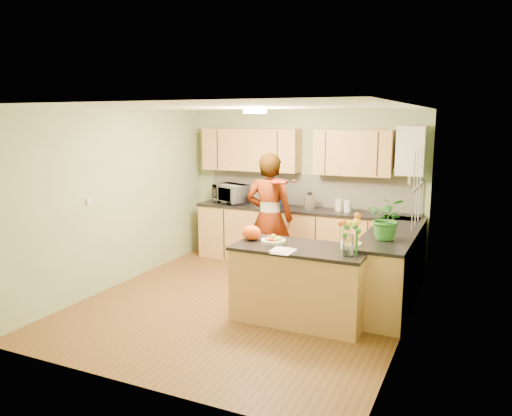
% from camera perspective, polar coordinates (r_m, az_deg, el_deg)
% --- Properties ---
extents(floor, '(4.50, 4.50, 0.00)m').
position_cam_1_polar(floor, '(6.60, -1.22, -10.80)').
color(floor, brown).
rests_on(floor, ground).
extents(ceiling, '(4.00, 4.50, 0.02)m').
position_cam_1_polar(ceiling, '(6.17, -1.31, 11.44)').
color(ceiling, white).
rests_on(ceiling, wall_back).
extents(wall_back, '(4.00, 0.02, 2.50)m').
position_cam_1_polar(wall_back, '(8.32, 5.54, 2.42)').
color(wall_back, gray).
rests_on(wall_back, floor).
extents(wall_front, '(4.00, 0.02, 2.50)m').
position_cam_1_polar(wall_front, '(4.40, -14.23, -4.75)').
color(wall_front, gray).
rests_on(wall_front, floor).
extents(wall_left, '(0.02, 4.50, 2.50)m').
position_cam_1_polar(wall_left, '(7.36, -15.42, 1.09)').
color(wall_left, gray).
rests_on(wall_left, floor).
extents(wall_right, '(0.02, 4.50, 2.50)m').
position_cam_1_polar(wall_right, '(5.70, 17.14, -1.54)').
color(wall_right, gray).
rests_on(wall_right, floor).
extents(back_counter, '(3.64, 0.62, 0.94)m').
position_cam_1_polar(back_counter, '(8.16, 5.41, -3.31)').
color(back_counter, '#B18446').
rests_on(back_counter, floor).
extents(right_counter, '(0.62, 2.24, 0.94)m').
position_cam_1_polar(right_counter, '(6.74, 15.24, -6.49)').
color(right_counter, '#B18446').
rests_on(right_counter, floor).
extents(splashback, '(3.60, 0.02, 0.52)m').
position_cam_1_polar(splashback, '(8.29, 6.15, 2.03)').
color(splashback, silver).
rests_on(splashback, back_counter).
extents(upper_cabinets, '(3.20, 0.34, 0.70)m').
position_cam_1_polar(upper_cabinets, '(8.17, 4.04, 6.53)').
color(upper_cabinets, '#B18446').
rests_on(upper_cabinets, wall_back).
extents(boiler, '(0.40, 0.30, 0.86)m').
position_cam_1_polar(boiler, '(7.71, 17.30, 6.24)').
color(boiler, silver).
rests_on(boiler, wall_back).
extents(window_right, '(0.01, 1.30, 1.05)m').
position_cam_1_polar(window_right, '(6.24, 17.97, 2.19)').
color(window_right, silver).
rests_on(window_right, wall_right).
extents(light_switch, '(0.02, 0.09, 0.09)m').
position_cam_1_polar(light_switch, '(6.90, -18.54, 0.77)').
color(light_switch, silver).
rests_on(light_switch, wall_left).
extents(ceiling_lamp, '(0.30, 0.30, 0.07)m').
position_cam_1_polar(ceiling_lamp, '(6.44, -0.11, 11.04)').
color(ceiling_lamp, '#FFEABF').
rests_on(ceiling_lamp, ceiling).
extents(peninsula_island, '(1.56, 0.80, 0.90)m').
position_cam_1_polar(peninsula_island, '(5.97, 5.11, -8.55)').
color(peninsula_island, '#B18446').
rests_on(peninsula_island, floor).
extents(fruit_dish, '(0.30, 0.30, 0.11)m').
position_cam_1_polar(fruit_dish, '(5.96, 2.00, -3.66)').
color(fruit_dish, beige).
rests_on(fruit_dish, peninsula_island).
extents(orange_bowl, '(0.24, 0.24, 0.14)m').
position_cam_1_polar(orange_bowl, '(5.82, 10.81, -4.00)').
color(orange_bowl, beige).
rests_on(orange_bowl, peninsula_island).
extents(flower_vase, '(0.28, 0.28, 0.52)m').
position_cam_1_polar(flower_vase, '(5.43, 10.57, -1.93)').
color(flower_vase, silver).
rests_on(flower_vase, peninsula_island).
extents(orange_bag, '(0.25, 0.21, 0.18)m').
position_cam_1_polar(orange_bag, '(6.11, -0.51, -2.84)').
color(orange_bag, '#FF5115').
rests_on(orange_bag, peninsula_island).
extents(papers, '(0.22, 0.30, 0.01)m').
position_cam_1_polar(papers, '(5.61, 3.18, -4.94)').
color(papers, white).
rests_on(papers, peninsula_island).
extents(violinist, '(0.74, 0.53, 1.90)m').
position_cam_1_polar(violinist, '(7.19, 1.54, -1.18)').
color(violinist, tan).
rests_on(violinist, floor).
extents(violin, '(0.62, 0.53, 0.15)m').
position_cam_1_polar(violin, '(6.83, 2.38, 3.03)').
color(violin, '#4F0804').
rests_on(violin, violinist).
extents(microwave, '(0.69, 0.59, 0.32)m').
position_cam_1_polar(microwave, '(8.58, -2.91, 1.67)').
color(microwave, silver).
rests_on(microwave, back_counter).
extents(blue_box, '(0.32, 0.23, 0.25)m').
position_cam_1_polar(blue_box, '(8.28, 1.86, 1.13)').
color(blue_box, '#202D96').
rests_on(blue_box, back_counter).
extents(kettle, '(0.17, 0.17, 0.32)m').
position_cam_1_polar(kettle, '(7.99, 6.13, 0.79)').
color(kettle, silver).
rests_on(kettle, back_counter).
extents(jar_cream, '(0.13, 0.13, 0.18)m').
position_cam_1_polar(jar_cream, '(7.93, 9.48, 0.35)').
color(jar_cream, beige).
rests_on(jar_cream, back_counter).
extents(jar_white, '(0.13, 0.13, 0.18)m').
position_cam_1_polar(jar_white, '(7.83, 10.42, 0.18)').
color(jar_white, silver).
rests_on(jar_white, back_counter).
extents(potted_plant, '(0.47, 0.41, 0.52)m').
position_cam_1_polar(potted_plant, '(6.11, 14.80, -1.15)').
color(potted_plant, '#2D7828').
rests_on(potted_plant, right_counter).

